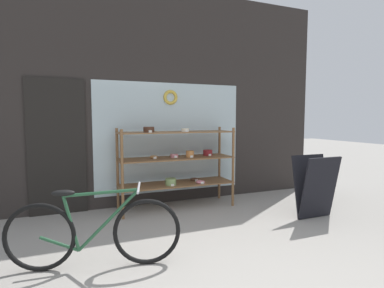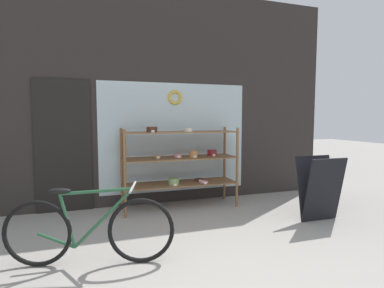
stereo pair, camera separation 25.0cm
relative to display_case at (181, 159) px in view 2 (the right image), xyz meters
The scene contains 4 objects.
storefront_facade 1.10m from the display_case, 118.42° to the left, with size 6.36×0.13×3.70m.
display_case is the anchor object (origin of this frame).
bicycle 2.19m from the display_case, 131.46° to the right, with size 1.67×0.55×0.81m.
sandwich_board 2.17m from the display_case, 35.33° to the right, with size 0.60×0.38×0.93m.
Camera 2 is at (-1.15, -2.25, 1.49)m, focal length 28.00 mm.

